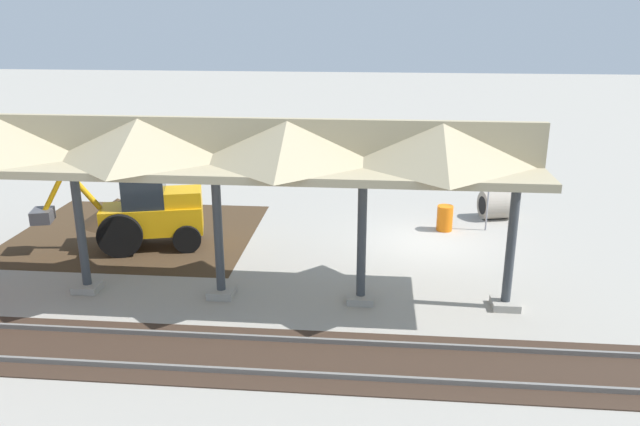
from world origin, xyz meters
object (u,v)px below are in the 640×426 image
Objects in this scene: backhoe at (147,210)px; traffic_barrel at (445,218)px; concrete_pipe at (495,205)px; stop_sign at (489,184)px.

traffic_barrel is at bearing -165.37° from backhoe.
backhoe is 12.54m from concrete_pipe.
traffic_barrel is at bearing 5.47° from stop_sign.
backhoe is 5.96× the size of traffic_barrel.
traffic_barrel is (1.46, 0.14, -1.25)m from stop_sign.
backhoe is 4.25× the size of concrete_pipe.
concrete_pipe is 2.54m from traffic_barrel.
backhoe is (11.27, 2.70, -0.44)m from stop_sign.
stop_sign is at bearing -174.53° from traffic_barrel.
concrete_pipe is 1.40× the size of traffic_barrel.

